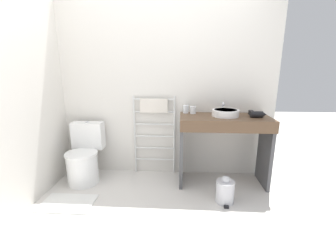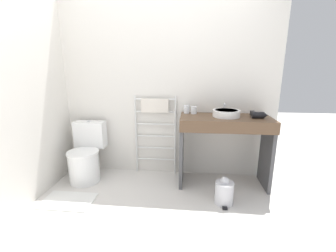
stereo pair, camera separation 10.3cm
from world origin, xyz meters
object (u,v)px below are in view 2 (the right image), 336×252
at_px(hair_dryer, 258,115).
at_px(cup_near_edge, 194,110).
at_px(sink_basin, 226,113).
at_px(trash_bin, 224,192).
at_px(toilet, 86,157).
at_px(cup_near_wall, 187,109).
at_px(towel_radiator, 155,120).

bearing_deg(hair_dryer, cup_near_edge, 166.60).
height_order(cup_near_edge, hair_dryer, cup_near_edge).
bearing_deg(hair_dryer, sink_basin, 173.18).
bearing_deg(trash_bin, cup_near_edge, 119.80).
height_order(toilet, cup_near_wall, cup_near_wall).
bearing_deg(hair_dryer, trash_bin, -133.29).
bearing_deg(trash_bin, towel_radiator, 141.85).
xyz_separation_m(sink_basin, trash_bin, (-0.04, -0.46, -0.78)).
bearing_deg(towel_radiator, cup_near_edge, -7.93).
bearing_deg(toilet, hair_dryer, 0.66).
height_order(towel_radiator, cup_near_wall, towel_radiator).
height_order(toilet, sink_basin, sink_basin).
bearing_deg(cup_near_wall, sink_basin, -19.09).
bearing_deg(sink_basin, hair_dryer, -6.82).
relative_size(sink_basin, cup_near_edge, 3.43).
bearing_deg(toilet, cup_near_wall, 10.13).
bearing_deg(cup_near_edge, toilet, -171.78).
xyz_separation_m(toilet, cup_near_wall, (1.29, 0.23, 0.61)).
xyz_separation_m(toilet, towel_radiator, (0.88, 0.27, 0.45)).
height_order(sink_basin, trash_bin, sink_basin).
height_order(towel_radiator, sink_basin, towel_radiator).
relative_size(toilet, cup_near_edge, 7.99).
bearing_deg(cup_near_wall, cup_near_edge, -18.58).
bearing_deg(trash_bin, hair_dryer, 46.71).
xyz_separation_m(cup_near_wall, cup_near_edge, (0.09, -0.03, -0.00)).
bearing_deg(toilet, cup_near_edge, 8.22).
bearing_deg(towel_radiator, sink_basin, -12.91).
bearing_deg(sink_basin, toilet, -177.83).
bearing_deg(sink_basin, trash_bin, -95.02).
relative_size(cup_near_wall, cup_near_edge, 1.09).
bearing_deg(cup_near_wall, toilet, -169.87).
height_order(sink_basin, hair_dryer, sink_basin).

